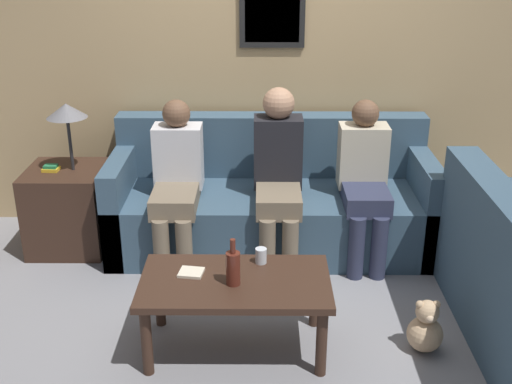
# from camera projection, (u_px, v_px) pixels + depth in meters

# --- Properties ---
(ground_plane) EXTENTS (16.00, 16.00, 0.00)m
(ground_plane) POSITION_uv_depth(u_px,v_px,m) (272.00, 277.00, 4.41)
(ground_plane) COLOR gray
(wall_back) EXTENTS (9.00, 0.08, 2.60)m
(wall_back) POSITION_uv_depth(u_px,v_px,m) (272.00, 60.00, 4.83)
(wall_back) COLOR tan
(wall_back) RESTS_ON ground_plane
(couch_main) EXTENTS (2.33, 0.89, 0.92)m
(couch_main) POSITION_uv_depth(u_px,v_px,m) (271.00, 204.00, 4.78)
(couch_main) COLOR #385166
(couch_main) RESTS_ON ground_plane
(coffee_table) EXTENTS (1.04, 0.58, 0.44)m
(coffee_table) POSITION_uv_depth(u_px,v_px,m) (235.00, 290.00, 3.53)
(coffee_table) COLOR #382319
(coffee_table) RESTS_ON ground_plane
(side_table_with_lamp) EXTENTS (0.55, 0.55, 1.10)m
(side_table_with_lamp) POSITION_uv_depth(u_px,v_px,m) (68.00, 205.00, 4.71)
(side_table_with_lamp) COLOR #382319
(side_table_with_lamp) RESTS_ON ground_plane
(wine_bottle) EXTENTS (0.08, 0.08, 0.27)m
(wine_bottle) POSITION_uv_depth(u_px,v_px,m) (233.00, 267.00, 3.42)
(wine_bottle) COLOR #562319
(wine_bottle) RESTS_ON coffee_table
(drinking_glass) EXTENTS (0.07, 0.07, 0.09)m
(drinking_glass) POSITION_uv_depth(u_px,v_px,m) (261.00, 256.00, 3.66)
(drinking_glass) COLOR silver
(drinking_glass) RESTS_ON coffee_table
(book_stack) EXTENTS (0.15, 0.13, 0.02)m
(book_stack) POSITION_uv_depth(u_px,v_px,m) (191.00, 273.00, 3.56)
(book_stack) COLOR beige
(book_stack) RESTS_ON coffee_table
(person_left) EXTENTS (0.34, 0.66, 1.13)m
(person_left) POSITION_uv_depth(u_px,v_px,m) (177.00, 178.00, 4.45)
(person_left) COLOR #756651
(person_left) RESTS_ON ground_plane
(person_middle) EXTENTS (0.34, 0.65, 1.22)m
(person_middle) POSITION_uv_depth(u_px,v_px,m) (278.00, 170.00, 4.45)
(person_middle) COLOR #756651
(person_middle) RESTS_ON ground_plane
(person_right) EXTENTS (0.34, 0.61, 1.13)m
(person_right) POSITION_uv_depth(u_px,v_px,m) (364.00, 176.00, 4.47)
(person_right) COLOR #2D334C
(person_right) RESTS_ON ground_plane
(teddy_bear) EXTENTS (0.20, 0.20, 0.32)m
(teddy_bear) POSITION_uv_depth(u_px,v_px,m) (425.00, 329.00, 3.60)
(teddy_bear) COLOR tan
(teddy_bear) RESTS_ON ground_plane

